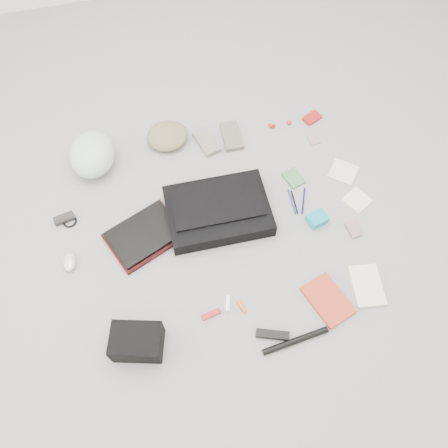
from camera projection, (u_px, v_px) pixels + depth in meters
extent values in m
plane|color=gray|center=(224.00, 229.00, 2.14)|extent=(4.00, 4.00, 0.00)
cube|color=black|center=(218.00, 211.00, 2.15)|extent=(0.51, 0.37, 0.08)
cube|color=black|center=(218.00, 206.00, 2.11)|extent=(0.45, 0.21, 0.01)
cube|color=black|center=(145.00, 236.00, 2.11)|extent=(0.41, 0.36, 0.02)
cube|color=black|center=(144.00, 234.00, 2.09)|extent=(0.38, 0.33, 0.02)
ellipsoid|color=silver|center=(92.00, 154.00, 2.26)|extent=(0.28, 0.32, 0.18)
ellipsoid|color=olive|center=(167.00, 136.00, 2.39)|extent=(0.26, 0.25, 0.08)
cube|color=gray|center=(207.00, 142.00, 2.40)|extent=(0.13, 0.20, 0.03)
cube|color=#6D6559|center=(231.00, 136.00, 2.42)|extent=(0.11, 0.20, 0.03)
cube|color=black|center=(64.00, 219.00, 2.16)|extent=(0.10, 0.06, 0.03)
torus|color=black|center=(70.00, 222.00, 2.16)|extent=(0.09, 0.09, 0.01)
ellipsoid|color=silver|center=(69.00, 262.00, 2.04)|extent=(0.07, 0.10, 0.04)
cube|color=black|center=(137.00, 342.00, 1.81)|extent=(0.24, 0.20, 0.13)
cube|color=maroon|center=(211.00, 314.00, 1.93)|extent=(0.09, 0.04, 0.01)
cylinder|color=white|center=(228.00, 303.00, 1.95)|extent=(0.04, 0.07, 0.02)
cylinder|color=#E7570E|center=(242.00, 307.00, 1.94)|extent=(0.03, 0.06, 0.02)
cube|color=black|center=(273.00, 335.00, 1.87)|extent=(0.15, 0.08, 0.03)
cylinder|color=black|center=(296.00, 341.00, 1.86)|extent=(0.30, 0.05, 0.03)
cube|color=red|center=(328.00, 300.00, 1.95)|extent=(0.21, 0.26, 0.02)
cube|color=beige|center=(367.00, 286.00, 1.99)|extent=(0.16, 0.22, 0.02)
cube|color=#407046|center=(293.00, 178.00, 2.29)|extent=(0.11, 0.13, 0.01)
cylinder|color=#132F9A|center=(292.00, 202.00, 2.22)|extent=(0.02, 0.15, 0.01)
cylinder|color=black|center=(295.00, 202.00, 2.22)|extent=(0.02, 0.14, 0.01)
cylinder|color=#0C0861|center=(303.00, 201.00, 2.22)|extent=(0.07, 0.15, 0.01)
cube|color=#1395B1|center=(317.00, 219.00, 2.15)|extent=(0.11, 0.09, 0.05)
cube|color=gray|center=(354.00, 229.00, 2.13)|extent=(0.07, 0.09, 0.02)
cube|color=silver|center=(343.00, 172.00, 2.31)|extent=(0.19, 0.19, 0.01)
cube|color=silver|center=(357.00, 200.00, 2.22)|extent=(0.16, 0.16, 0.01)
sphere|color=red|center=(270.00, 125.00, 2.46)|extent=(0.03, 0.03, 0.03)
sphere|color=#A30B08|center=(273.00, 126.00, 2.46)|extent=(0.03, 0.03, 0.02)
sphere|color=red|center=(289.00, 122.00, 2.47)|extent=(0.03, 0.03, 0.03)
cube|color=#AB1A1C|center=(312.00, 118.00, 2.49)|extent=(0.12, 0.10, 0.02)
cube|color=#A3758A|center=(314.00, 140.00, 2.42)|extent=(0.06, 0.07, 0.00)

